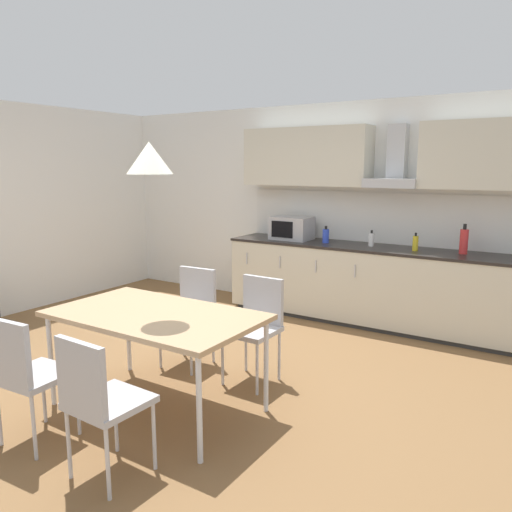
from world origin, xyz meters
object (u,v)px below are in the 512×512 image
(bottle_white, at_px, (371,239))
(chair_near_left, at_px, (24,368))
(bottle_red, at_px, (464,241))
(pendant_lamp, at_px, (149,158))
(bottle_blue, at_px, (326,236))
(bottle_yellow, at_px, (415,243))
(microwave, at_px, (292,228))
(dining_table, at_px, (155,319))
(chair_far_right, at_px, (257,319))
(chair_near_right, at_px, (97,394))
(chair_far_left, at_px, (192,306))

(bottle_white, bearing_deg, chair_near_left, -104.47)
(bottle_red, height_order, pendant_lamp, pendant_lamp)
(bottle_blue, distance_m, bottle_white, 0.54)
(bottle_yellow, relative_size, pendant_lamp, 0.61)
(microwave, distance_m, dining_table, 2.88)
(bottle_yellow, bearing_deg, bottle_red, 9.18)
(microwave, bearing_deg, chair_far_right, -69.35)
(dining_table, xyz_separation_m, chair_near_right, (0.34, -0.83, -0.16))
(chair_far_right, relative_size, chair_far_left, 1.00)
(bottle_blue, bearing_deg, chair_far_right, -81.85)
(bottle_blue, relative_size, dining_table, 0.13)
(bottle_red, distance_m, chair_far_right, 2.44)
(bottle_blue, height_order, pendant_lamp, pendant_lamp)
(chair_near_left, height_order, chair_far_left, same)
(chair_near_right, bearing_deg, dining_table, 112.51)
(bottle_white, height_order, pendant_lamp, pendant_lamp)
(microwave, xyz_separation_m, pendant_lamp, (0.41, -2.83, 0.81))
(bottle_blue, height_order, dining_table, bottle_blue)
(bottle_white, relative_size, pendant_lamp, 0.57)
(chair_far_left, bearing_deg, bottle_white, 64.61)
(bottle_yellow, distance_m, pendant_lamp, 3.13)
(bottle_red, height_order, dining_table, bottle_red)
(microwave, height_order, bottle_white, microwave)
(bottle_red, xyz_separation_m, bottle_white, (-0.97, -0.03, -0.06))
(bottle_red, bearing_deg, dining_table, -118.78)
(microwave, xyz_separation_m, chair_near_right, (0.75, -3.65, -0.50))
(bottle_yellow, distance_m, chair_far_right, 2.16)
(chair_near_right, height_order, pendant_lamp, pendant_lamp)
(bottle_blue, distance_m, chair_far_left, 2.06)
(bottle_red, xyz_separation_m, bottle_yellow, (-0.47, -0.08, -0.05))
(chair_near_left, relative_size, chair_far_right, 1.00)
(bottle_white, bearing_deg, bottle_red, 1.68)
(bottle_blue, bearing_deg, dining_table, -91.33)
(bottle_yellow, relative_size, bottle_white, 1.07)
(chair_near_left, distance_m, chair_far_left, 1.66)
(chair_near_left, bearing_deg, bottle_red, 62.59)
(microwave, bearing_deg, bottle_blue, -3.31)
(bottle_yellow, bearing_deg, bottle_white, 174.60)
(chair_near_left, bearing_deg, dining_table, 67.61)
(bottle_blue, relative_size, chair_near_left, 0.23)
(microwave, distance_m, bottle_yellow, 1.51)
(microwave, distance_m, chair_far_left, 2.06)
(bottle_white, distance_m, pendant_lamp, 3.03)
(bottle_white, bearing_deg, dining_table, -102.03)
(bottle_blue, relative_size, chair_far_left, 0.23)
(chair_far_right, bearing_deg, microwave, 110.65)
(bottle_yellow, xyz_separation_m, dining_table, (-1.11, -2.80, -0.28))
(bottle_red, bearing_deg, chair_near_right, -108.45)
(chair_near_left, height_order, chair_far_right, same)
(bottle_red, distance_m, bottle_white, 0.97)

